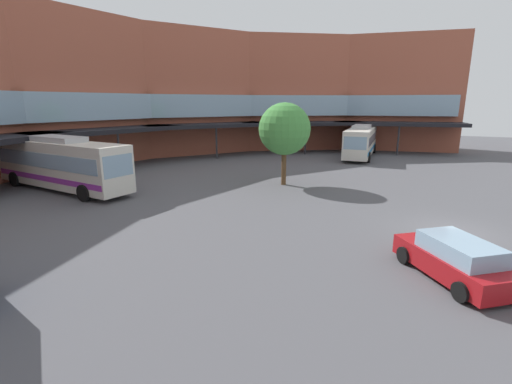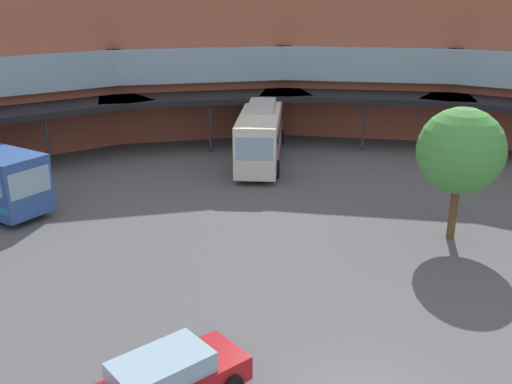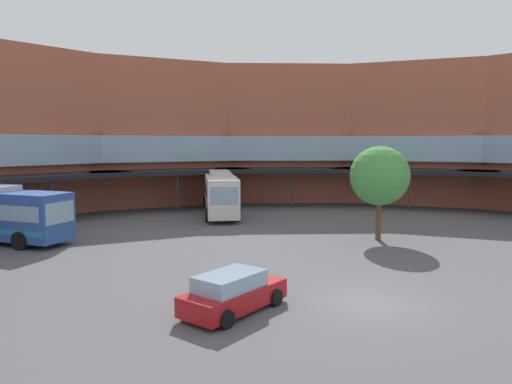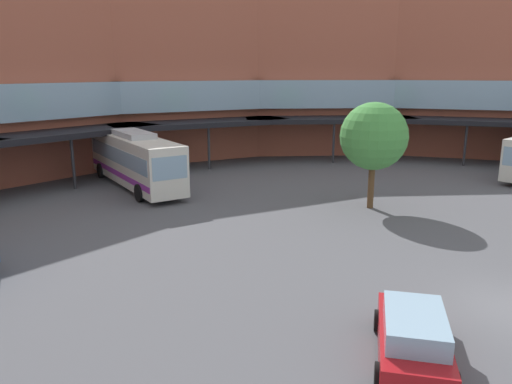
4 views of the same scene
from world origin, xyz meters
The scene contains 4 objects.
station_building centered at (0.00, 21.18, 6.89)m, with size 75.36×40.62×14.29m.
bus_1 centered at (-1.90, 24.86, 1.94)m, with size 3.78×12.42×3.82m.
parked_car centered at (-5.45, 0.35, 0.74)m, with size 4.57×4.14×1.53m.
plaza_tree centered at (6.31, 11.18, 4.18)m, with size 3.84×3.84×6.12m.
Camera 2 is at (-3.44, -12.72, 10.76)m, focal length 39.97 mm.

